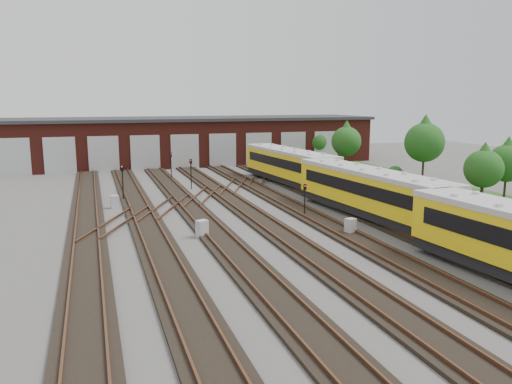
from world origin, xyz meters
name	(u,v)px	position (x,y,z in m)	size (l,w,h in m)	color
ground	(308,232)	(0.00, 0.00, 0.00)	(120.00, 120.00, 0.00)	#454340
track_network	(302,229)	(-0.17, 0.59, 0.11)	(30.40, 70.00, 0.33)	black
maintenance_shed	(191,140)	(-0.01, 39.97, 3.20)	(51.00, 12.50, 6.35)	#581D16
grass_verge	(445,191)	(19.00, 10.00, 0.03)	(8.00, 55.00, 0.05)	#204717
metro_train	(370,191)	(6.00, 2.30, 2.04)	(4.29, 48.31, 3.33)	black
signal_mast_0	(122,177)	(-10.97, 14.95, 2.06)	(0.30, 0.28, 3.19)	black
signal_mast_1	(191,170)	(-4.19, 18.78, 1.92)	(0.27, 0.26, 3.01)	black
signal_mast_2	(171,162)	(-5.07, 25.79, 1.91)	(0.28, 0.26, 2.97)	black
signal_mast_3	(305,195)	(1.76, 4.56, 1.59)	(0.24, 0.23, 2.45)	black
relay_cabinet_0	(202,229)	(-6.94, 1.06, 0.56)	(0.67, 0.56, 1.12)	#B1B4B6
relay_cabinet_1	(115,202)	(-11.84, 11.93, 0.53)	(0.63, 0.53, 1.05)	#B1B4B6
relay_cabinet_2	(350,227)	(2.43, -1.34, 0.54)	(0.65, 0.54, 1.08)	#B1B4B6
relay_cabinet_3	(291,180)	(5.95, 17.56, 0.56)	(0.67, 0.56, 1.11)	#B1B4B6
relay_cabinet_4	(269,176)	(5.10, 21.76, 0.43)	(0.52, 0.43, 0.87)	#B1B4B6
tree_0	(317,139)	(16.98, 35.00, 3.23)	(3.04, 3.04, 5.03)	#2D2214
tree_1	(346,138)	(17.41, 27.08, 3.99)	(3.75, 3.75, 6.22)	#2D2214
tree_2	(425,138)	(21.57, 16.94, 4.64)	(4.36, 4.36, 7.22)	#2D2214
tree_3	(484,164)	(17.73, 3.84, 3.41)	(3.21, 3.21, 5.32)	#2D2214
tree_4	(507,159)	(21.63, 5.30, 3.58)	(3.37, 3.37, 5.58)	#2D2214
bush_0	(433,184)	(17.80, 10.23, 0.70)	(1.39, 1.39, 1.39)	#1B4313
bush_1	(395,171)	(18.46, 17.67, 0.90)	(1.80, 1.80, 1.80)	#1B4313
bush_2	(334,158)	(19.20, 33.73, 0.60)	(1.20, 1.20, 1.20)	#1B4313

